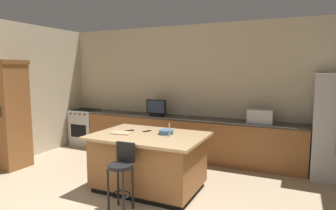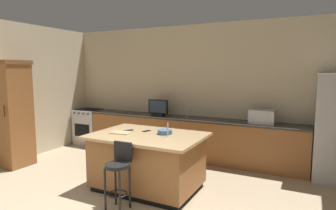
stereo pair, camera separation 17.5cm
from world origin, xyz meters
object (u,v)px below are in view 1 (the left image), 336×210
at_px(cabinet_tower, 10,113).
at_px(cell_phone, 147,131).
at_px(tv_remote, 129,131).
at_px(microwave, 260,116).
at_px(range_oven, 86,127).
at_px(fruit_bowl, 166,132).
at_px(kitchen_island, 149,161).
at_px(bar_stool_center, 122,171).
at_px(tv_monitor, 156,108).
at_px(cutting_board, 122,133).

height_order(cabinet_tower, cell_phone, cabinet_tower).
bearing_deg(tv_remote, microwave, 73.94).
distance_m(range_oven, cell_phone, 3.28).
xyz_separation_m(fruit_bowl, cell_phone, (-0.38, 0.05, -0.03)).
height_order(kitchen_island, microwave, microwave).
height_order(microwave, cell_phone, microwave).
relative_size(cabinet_tower, bar_stool_center, 2.27).
distance_m(range_oven, tv_remote, 3.11).
distance_m(kitchen_island, tv_remote, 0.64).
bearing_deg(kitchen_island, microwave, 51.05).
xyz_separation_m(fruit_bowl, tv_remote, (-0.67, -0.08, -0.02)).
bearing_deg(cabinet_tower, tv_monitor, 42.37).
xyz_separation_m(range_oven, tv_monitor, (2.13, -0.05, 0.62)).
bearing_deg(fruit_bowl, kitchen_island, -146.60).
bearing_deg(tv_monitor, kitchen_island, -66.37).
xyz_separation_m(tv_monitor, bar_stool_center, (0.80, -2.62, -0.52)).
relative_size(tv_monitor, bar_stool_center, 0.52).
relative_size(tv_monitor, fruit_bowl, 2.05).
bearing_deg(cabinet_tower, range_oven, 87.03).
distance_m(microwave, tv_monitor, 2.32).
distance_m(kitchen_island, fruit_bowl, 0.57).
relative_size(cabinet_tower, cell_phone, 14.44).
xyz_separation_m(range_oven, cutting_board, (2.48, -1.99, 0.47)).
relative_size(cabinet_tower, tv_monitor, 4.40).
bearing_deg(cell_phone, fruit_bowl, 17.54).
distance_m(range_oven, fruit_bowl, 3.64).
xyz_separation_m(fruit_bowl, cutting_board, (-0.69, -0.27, -0.03)).
height_order(microwave, cutting_board, microwave).
distance_m(cabinet_tower, tv_monitor, 3.03).
relative_size(bar_stool_center, cutting_board, 2.80).
bearing_deg(kitchen_island, cutting_board, -165.94).
bearing_deg(tv_remote, bar_stool_center, -32.69).
bearing_deg(bar_stool_center, tv_remote, 114.58).
bearing_deg(microwave, fruit_bowl, -126.60).
bearing_deg(microwave, tv_monitor, -178.72).
xyz_separation_m(range_oven, tv_remote, (2.50, -1.80, 0.47)).
bearing_deg(cell_phone, range_oven, 173.41).
distance_m(cabinet_tower, cell_phone, 2.93).
bearing_deg(cutting_board, tv_monitor, 100.34).
bearing_deg(range_oven, tv_remote, -35.71).
height_order(cabinet_tower, microwave, cabinet_tower).
xyz_separation_m(cell_phone, cutting_board, (-0.30, -0.32, 0.01)).
height_order(bar_stool_center, tv_remote, bar_stool_center).
relative_size(kitchen_island, tv_monitor, 3.69).
height_order(kitchen_island, fruit_bowl, fruit_bowl).
relative_size(bar_stool_center, fruit_bowl, 3.97).
relative_size(microwave, bar_stool_center, 0.50).
bearing_deg(kitchen_island, range_oven, 147.35).
relative_size(range_oven, fruit_bowl, 3.90).
bearing_deg(cell_phone, microwave, 69.59).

